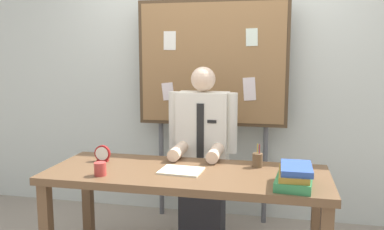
% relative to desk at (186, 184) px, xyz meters
% --- Properties ---
extents(back_wall, '(6.40, 0.08, 2.70)m').
position_rel_desk_xyz_m(back_wall, '(0.00, 1.20, 0.69)').
color(back_wall, silver).
rests_on(back_wall, ground_plane).
extents(desk, '(1.86, 0.71, 0.75)m').
position_rel_desk_xyz_m(desk, '(0.00, 0.00, 0.00)').
color(desk, brown).
rests_on(desk, ground_plane).
extents(person, '(0.55, 0.56, 1.42)m').
position_rel_desk_xyz_m(person, '(0.00, 0.58, 0.00)').
color(person, '#2D2D33').
rests_on(person, ground_plane).
extents(bulletin_board, '(1.32, 0.09, 1.98)m').
position_rel_desk_xyz_m(bulletin_board, '(-0.00, 1.00, 0.75)').
color(bulletin_board, '#4C3823').
rests_on(bulletin_board, ground_plane).
extents(book_stack, '(0.23, 0.32, 0.13)m').
position_rel_desk_xyz_m(book_stack, '(0.69, -0.18, 0.15)').
color(book_stack, '#337F47').
rests_on(book_stack, desk).
extents(open_notebook, '(0.29, 0.23, 0.01)m').
position_rel_desk_xyz_m(open_notebook, '(-0.03, -0.02, 0.10)').
color(open_notebook, '#F4EFCC').
rests_on(open_notebook, desk).
extents(desk_clock, '(0.12, 0.04, 0.12)m').
position_rel_desk_xyz_m(desk_clock, '(-0.65, 0.11, 0.14)').
color(desk_clock, maroon).
rests_on(desk_clock, desk).
extents(coffee_mug, '(0.08, 0.08, 0.09)m').
position_rel_desk_xyz_m(coffee_mug, '(-0.51, -0.21, 0.13)').
color(coffee_mug, '#B23833').
rests_on(coffee_mug, desk).
extents(pen_holder, '(0.07, 0.07, 0.16)m').
position_rel_desk_xyz_m(pen_holder, '(0.45, 0.20, 0.14)').
color(pen_holder, brown).
rests_on(pen_holder, desk).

